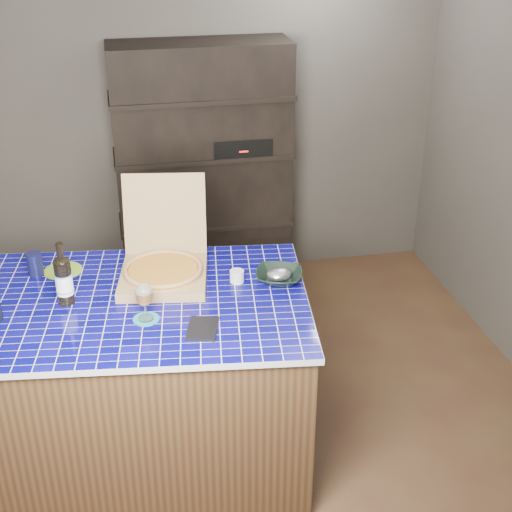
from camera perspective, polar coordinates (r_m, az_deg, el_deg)
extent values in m
plane|color=brown|center=(4.18, -0.93, -12.48)|extent=(3.50, 3.50, 0.00)
plane|color=#4E4A43|center=(5.15, -4.69, 11.15)|extent=(3.50, 0.00, 3.50)
plane|color=#4E4A43|center=(2.09, 8.05, -16.15)|extent=(3.50, 0.00, 3.50)
cube|color=black|center=(5.05, -4.22, 6.65)|extent=(1.20, 0.40, 1.80)
cube|color=black|center=(4.96, -1.33, 9.10)|extent=(0.40, 0.32, 0.12)
cube|color=#442F1A|center=(3.71, -9.60, -9.98)|extent=(1.78, 1.24, 0.91)
cube|color=#050551|center=(3.44, -10.20, -3.75)|extent=(1.83, 1.28, 0.03)
cube|color=#926D4B|center=(3.56, -7.40, -1.68)|extent=(0.48, 0.48, 0.05)
cube|color=#926D4B|center=(3.69, -7.32, 3.36)|extent=(0.43, 0.16, 0.41)
cylinder|color=#A97946|center=(3.55, -7.43, -1.26)|extent=(0.39, 0.39, 0.01)
cylinder|color=maroon|center=(3.54, -7.44, -1.09)|extent=(0.34, 0.34, 0.01)
torus|color=#A97946|center=(3.54, -7.45, -1.02)|extent=(0.39, 0.39, 0.02)
cylinder|color=black|center=(3.43, -15.10, -2.05)|extent=(0.08, 0.08, 0.22)
ellipsoid|color=black|center=(3.38, -15.32, -0.44)|extent=(0.08, 0.08, 0.04)
cylinder|color=black|center=(3.36, -15.42, 0.34)|extent=(0.03, 0.03, 0.09)
cylinder|color=white|center=(3.44, -15.08, -2.20)|extent=(0.08, 0.08, 0.10)
cylinder|color=#4192DF|center=(3.45, -15.01, -2.65)|extent=(0.08, 0.08, 0.01)
cylinder|color=#4192DF|center=(3.41, -15.18, -1.44)|extent=(0.08, 0.08, 0.01)
cylinder|color=teal|center=(3.28, -8.78, -5.01)|extent=(0.12, 0.12, 0.01)
cylinder|color=white|center=(3.27, -8.78, -4.92)|extent=(0.07, 0.07, 0.01)
cylinder|color=white|center=(3.25, -8.83, -4.32)|extent=(0.01, 0.01, 0.08)
ellipsoid|color=white|center=(3.21, -8.94, -3.05)|extent=(0.08, 0.08, 0.11)
cylinder|color=#B6721D|center=(3.21, -8.93, -3.21)|extent=(0.07, 0.07, 0.05)
cylinder|color=white|center=(3.20, -8.97, -2.74)|extent=(0.07, 0.07, 0.02)
cube|color=black|center=(3.17, -4.29, -5.81)|extent=(0.17, 0.21, 0.01)
imported|color=black|center=(3.53, 1.84, -1.64)|extent=(0.29, 0.29, 0.06)
ellipsoid|color=silver|center=(3.53, 1.85, -1.47)|extent=(0.12, 0.10, 0.06)
cylinder|color=silver|center=(3.53, -1.53, -1.62)|extent=(0.07, 0.07, 0.06)
cylinder|color=black|center=(3.74, -17.25, -0.61)|extent=(0.08, 0.08, 0.12)
cylinder|color=#84B226|center=(3.77, -15.18, -1.12)|extent=(0.19, 0.19, 0.01)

